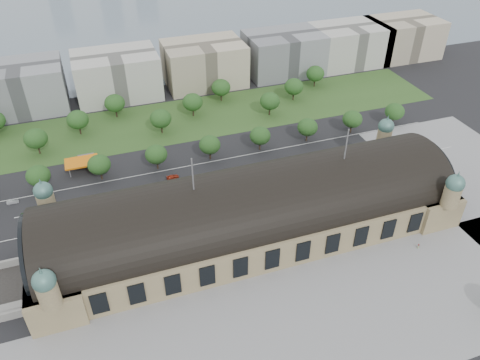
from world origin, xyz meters
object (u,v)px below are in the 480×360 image
object	(u,v)px
parked_car_6	(152,209)
petrol_station	(84,161)
parked_car_1	(109,218)
traffic_car_2	(113,198)
bus_west	(233,187)
traffic_car_3	(173,177)
parked_car_3	(86,223)
parked_car_2	(101,222)
bus_east	(316,170)
pedestrian_0	(418,246)
bus_mid	(211,186)
parked_car_4	(148,217)
parked_car_0	(79,225)
traffic_car_1	(13,202)
parked_car_5	(134,213)
traffic_car_6	(342,155)

from	to	relation	value
parked_car_6	petrol_station	bearing A→B (deg)	176.85
parked_car_6	parked_car_1	bearing A→B (deg)	-122.20
petrol_station	parked_car_1	bearing A→B (deg)	-81.61
traffic_car_2	bus_west	size ratio (longest dim) A/B	0.46
petrol_station	parked_car_6	distance (m)	46.13
petrol_station	bus_west	bearing A→B (deg)	-34.38
traffic_car_3	parked_car_1	size ratio (longest dim) A/B	0.97
traffic_car_2	parked_car_3	distance (m)	17.00
petrol_station	traffic_car_3	size ratio (longest dim) A/B	2.65
parked_car_2	bus_east	xyz separation A→B (m)	(91.29, 3.31, 0.93)
parked_car_2	bus_east	distance (m)	91.35
parked_car_2	pedestrian_0	xyz separation A→B (m)	(104.74, -50.00, 0.20)
bus_mid	parked_car_4	bearing A→B (deg)	103.85
parked_car_6	bus_mid	distance (m)	26.03
parked_car_0	parked_car_2	world-z (taller)	parked_car_2
bus_east	parked_car_6	bearing A→B (deg)	90.81
traffic_car_1	parked_car_1	bearing A→B (deg)	-124.74
traffic_car_3	bus_mid	xyz separation A→B (m)	(13.20, -12.82, 0.73)
traffic_car_2	traffic_car_3	size ratio (longest dim) A/B	1.02
parked_car_0	parked_car_4	distance (m)	25.58
parked_car_2	parked_car_6	size ratio (longest dim) A/B	0.92
bus_west	traffic_car_3	bearing A→B (deg)	46.47
parked_car_0	parked_car_6	xyz separation A→B (m)	(27.74, 0.00, 0.09)
parked_car_1	bus_mid	world-z (taller)	bus_mid
traffic_car_1	bus_west	size ratio (longest dim) A/B	0.37
parked_car_4	traffic_car_3	bearing A→B (deg)	125.49
traffic_car_3	petrol_station	bearing A→B (deg)	53.58
parked_car_5	parked_car_6	bearing A→B (deg)	57.75
parked_car_6	bus_mid	size ratio (longest dim) A/B	0.50
parked_car_1	traffic_car_2	bearing A→B (deg)	144.00
traffic_car_1	parked_car_6	world-z (taller)	parked_car_6
traffic_car_2	traffic_car_6	bearing A→B (deg)	82.79
parked_car_2	bus_west	xyz separation A→B (m)	(53.34, 3.31, 0.94)
petrol_station	pedestrian_0	xyz separation A→B (m)	(107.36, -91.59, -2.03)
traffic_car_3	parked_car_2	distance (m)	37.69
traffic_car_1	traffic_car_2	world-z (taller)	traffic_car_2
bus_west	bus_east	xyz separation A→B (m)	(37.94, 0.00, -0.01)
parked_car_0	parked_car_5	bearing A→B (deg)	68.72
bus_west	traffic_car_1	bearing A→B (deg)	70.73
parked_car_1	bus_mid	size ratio (longest dim) A/B	0.50
parked_car_2	traffic_car_2	bearing A→B (deg)	130.06
parked_car_5	pedestrian_0	bearing A→B (deg)	28.57
parked_car_5	traffic_car_3	bearing A→B (deg)	101.76
traffic_car_2	bus_west	distance (m)	48.25
traffic_car_1	bus_west	bearing A→B (deg)	-105.52
parked_car_0	pedestrian_0	distance (m)	123.85
traffic_car_3	bus_mid	size ratio (longest dim) A/B	0.49
pedestrian_0	parked_car_1	bearing A→B (deg)	150.01
bus_west	parked_car_2	bearing A→B (deg)	88.02
traffic_car_2	parked_car_3	xyz separation A→B (m)	(-11.64, -12.40, -0.09)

